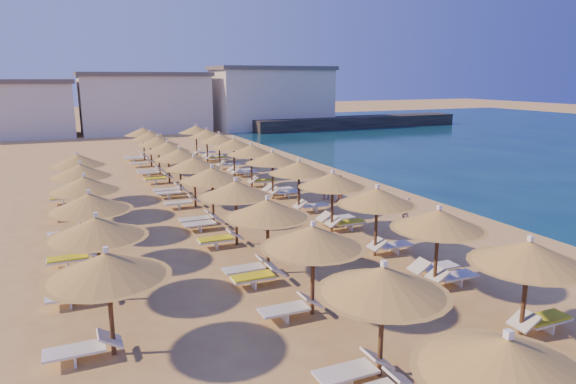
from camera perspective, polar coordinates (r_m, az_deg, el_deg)
name	(u,v)px	position (r m, az deg, el deg)	size (l,w,h in m)	color
ground	(303,245)	(21.24, 1.70, -5.86)	(220.00, 220.00, 0.00)	tan
jetty	(357,122)	(70.80, 7.68, 7.71)	(30.00, 4.00, 1.50)	black
hotel_blocks	(157,102)	(66.35, -14.40, 9.66)	(47.62, 10.13, 8.10)	beige
parasol_row_east	(285,163)	(27.05, -0.34, 3.23)	(3.04, 41.13, 2.81)	brown
parasol_row_west	(202,169)	(25.62, -9.49, 2.52)	(3.04, 41.13, 2.81)	brown
parasol_row_inland	(87,194)	(21.46, -21.45, -0.16)	(3.04, 20.35, 2.81)	brown
loungers	(227,209)	(25.64, -6.84, -1.89)	(13.17, 38.74, 0.66)	white
beachgoer_a	(406,215)	(23.16, 12.96, -2.55)	(0.58, 0.38, 1.60)	tan
beachgoer_c	(326,185)	(28.96, 4.25, 0.73)	(0.91, 0.38, 1.55)	tan
beachgoer_b	(339,189)	(28.06, 5.70, 0.32)	(0.75, 0.59, 1.55)	tan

